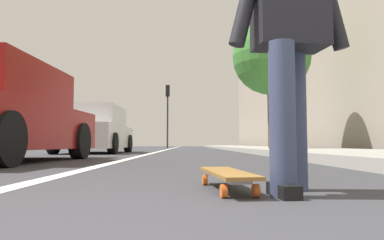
% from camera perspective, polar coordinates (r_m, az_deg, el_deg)
% --- Properties ---
extents(ground_plane, '(80.00, 80.00, 0.00)m').
position_cam_1_polar(ground_plane, '(10.59, 0.18, -5.31)').
color(ground_plane, '#38383D').
extents(lane_stripe_white, '(52.00, 0.16, 0.01)m').
position_cam_1_polar(lane_stripe_white, '(20.62, -3.62, -4.57)').
color(lane_stripe_white, silver).
rests_on(lane_stripe_white, ground).
extents(sidewalk_curb, '(52.00, 3.20, 0.14)m').
position_cam_1_polar(sidewalk_curb, '(18.89, 9.87, -4.38)').
color(sidewalk_curb, '#9E9B93').
rests_on(sidewalk_curb, ground).
extents(building_facade, '(40.00, 1.20, 9.55)m').
position_cam_1_polar(building_facade, '(23.93, 15.41, 7.16)').
color(building_facade, gray).
rests_on(building_facade, ground).
extents(skateboard, '(0.86, 0.30, 0.11)m').
position_cam_1_polar(skateboard, '(2.21, 5.50, -8.52)').
color(skateboard, orange).
rests_on(skateboard, ground).
extents(skater_person, '(0.48, 0.72, 1.64)m').
position_cam_1_polar(skater_person, '(2.22, 14.95, 13.70)').
color(skater_person, '#384260').
rests_on(skater_person, ground).
extents(parked_car_mid, '(4.30, 1.91, 1.46)m').
position_cam_1_polar(parked_car_mid, '(11.97, -14.96, -1.68)').
color(parked_car_mid, silver).
rests_on(parked_car_mid, ground).
extents(traffic_light, '(0.33, 0.28, 4.49)m').
position_cam_1_polar(traffic_light, '(25.97, -3.84, 2.40)').
color(traffic_light, '#2D2D2D').
rests_on(traffic_light, ground).
extents(street_tree_mid, '(2.81, 2.81, 4.87)m').
position_cam_1_polar(street_tree_mid, '(13.67, 12.32, 9.65)').
color(street_tree_mid, brown).
rests_on(street_tree_mid, ground).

